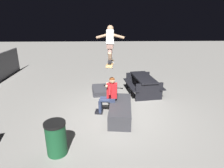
# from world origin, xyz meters

# --- Properties ---
(ground_plane) EXTENTS (40.00, 40.00, 0.00)m
(ground_plane) POSITION_xyz_m (0.00, 0.00, 0.00)
(ground_plane) COLOR gray
(ledge_box_main) EXTENTS (1.85, 0.87, 0.47)m
(ledge_box_main) POSITION_xyz_m (-0.12, -0.06, 0.23)
(ledge_box_main) COLOR #38383D
(ledge_box_main) RESTS_ON ground
(person_sitting_on_ledge) EXTENTS (0.60, 0.77, 1.30)m
(person_sitting_on_ledge) POSITION_xyz_m (0.15, 0.31, 0.72)
(person_sitting_on_ledge) COLOR #2D3856
(person_sitting_on_ledge) RESTS_ON ground
(skateboard) EXTENTS (1.03, 0.29, 0.14)m
(skateboard) POSITION_xyz_m (0.23, 0.27, 1.71)
(skateboard) COLOR #AD8451
(skater_airborne) EXTENTS (0.63, 0.89, 1.12)m
(skater_airborne) POSITION_xyz_m (0.29, 0.26, 2.40)
(skater_airborne) COLOR black
(kicker_ramp) EXTENTS (1.16, 0.94, 0.31)m
(kicker_ramp) POSITION_xyz_m (2.05, 0.59, 0.05)
(kicker_ramp) COLOR #38383D
(kicker_ramp) RESTS_ON ground
(picnic_table_back) EXTENTS (1.86, 1.55, 0.75)m
(picnic_table_back) POSITION_xyz_m (1.92, -1.18, 0.50)
(picnic_table_back) COLOR black
(picnic_table_back) RESTS_ON ground
(trash_bin) EXTENTS (0.51, 0.51, 0.85)m
(trash_bin) POSITION_xyz_m (-1.86, 1.61, 0.43)
(trash_bin) COLOR #19512D
(trash_bin) RESTS_ON ground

